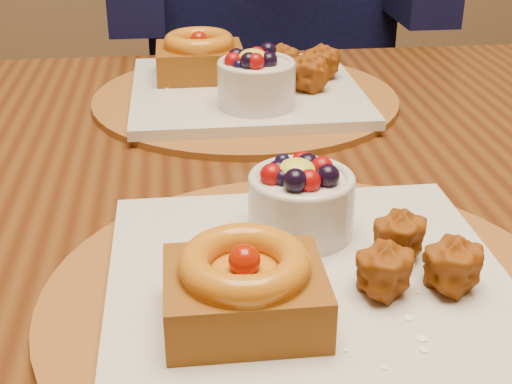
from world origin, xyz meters
TOP-DOWN VIEW (x-y plane):
  - dining_table at (-0.03, -0.03)m, footprint 1.60×0.90m
  - place_setting_near at (-0.03, -0.25)m, footprint 0.38×0.38m
  - place_setting_far at (-0.04, 0.18)m, footprint 0.38×0.38m
  - chair_far at (0.06, 0.88)m, footprint 0.48×0.48m

SIDE VIEW (x-z plane):
  - chair_far at x=0.06m, z-range 0.05..0.93m
  - dining_table at x=-0.03m, z-range 0.30..1.06m
  - place_setting_near at x=-0.03m, z-range 0.74..0.82m
  - place_setting_far at x=-0.04m, z-range 0.74..0.82m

